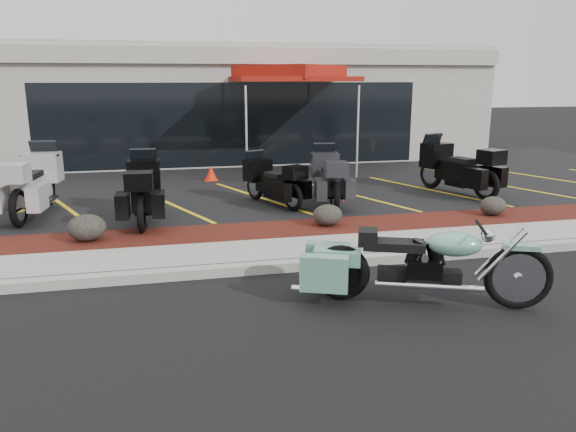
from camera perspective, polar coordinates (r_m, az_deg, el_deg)
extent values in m
plane|color=black|center=(8.15, 4.54, -7.31)|extent=(90.00, 90.00, 0.00)
cube|color=gray|center=(8.93, 2.83, -4.84)|extent=(24.00, 0.25, 0.15)
cube|color=gray|center=(9.57, 1.70, -3.53)|extent=(24.00, 1.20, 0.15)
cube|color=#37160C|center=(10.69, 0.09, -1.63)|extent=(24.00, 1.20, 0.16)
cube|color=black|center=(15.87, -4.29, 3.43)|extent=(26.00, 9.60, 0.15)
cube|color=gray|center=(21.88, -6.92, 11.31)|extent=(18.00, 8.00, 4.00)
cube|color=black|center=(17.97, -5.50, 9.21)|extent=(12.00, 0.06, 2.60)
cube|color=gray|center=(17.89, -5.65, 15.92)|extent=(18.00, 0.30, 0.50)
ellipsoid|color=black|center=(10.39, -19.75, -1.12)|extent=(0.67, 0.55, 0.47)
ellipsoid|color=black|center=(10.82, 4.03, 0.10)|extent=(0.58, 0.49, 0.41)
ellipsoid|color=black|center=(12.39, 20.11, 0.99)|extent=(0.55, 0.46, 0.39)
cone|color=red|center=(15.82, -7.82, 4.34)|extent=(0.36, 0.36, 0.41)
cylinder|color=silver|center=(15.88, -6.31, 8.39)|extent=(0.06, 0.06, 2.59)
cylinder|color=silver|center=(15.38, 5.26, 8.24)|extent=(0.06, 0.06, 2.59)
cylinder|color=silver|center=(18.93, -3.85, 9.31)|extent=(0.06, 0.06, 2.59)
cylinder|color=silver|center=(18.51, 5.85, 9.17)|extent=(0.06, 0.06, 2.59)
cube|color=maroon|center=(17.04, 0.24, 13.77)|extent=(4.38, 4.38, 0.14)
cube|color=maroon|center=(17.04, 0.24, 14.42)|extent=(3.26, 3.26, 0.39)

